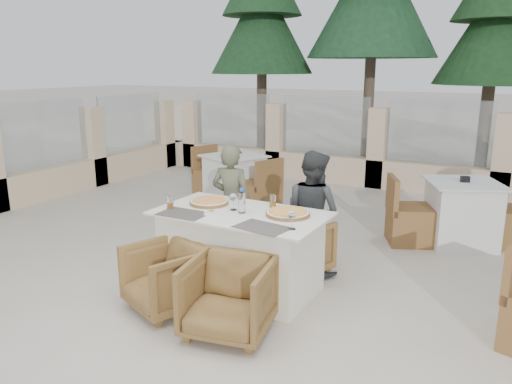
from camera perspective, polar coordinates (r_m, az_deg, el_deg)
The scene contains 26 objects.
ground at distance 4.96m, azimuth -2.21°, elevation -10.84°, with size 80.00×80.00×0.00m, color beige.
sand_patch at distance 18.11m, azimuth 21.49°, elevation 6.57°, with size 30.00×16.00×0.01m, color beige.
perimeter_wall_far at distance 9.05m, azimuth 13.73°, elevation 5.53°, with size 10.00×0.34×1.60m, color beige, non-canonical shape.
perimeter_wall_left at distance 8.77m, azimuth -22.86°, elevation 4.56°, with size 0.34×7.00×1.60m, color beige, non-canonical shape.
pine_far_left at distance 12.33m, azimuth 0.68°, elevation 17.21°, with size 2.42×2.42×5.50m, color #1B4120.
pine_mid_left at distance 11.88m, azimuth 13.26°, elevation 19.39°, with size 2.86×2.86×6.50m, color #1F4A28.
pine_centre at distance 11.08m, azimuth 25.52°, elevation 14.94°, with size 2.20×2.20×5.00m, color #1B401D.
dining_table at distance 4.80m, azimuth -1.75°, elevation -6.75°, with size 1.60×0.90×0.77m, color silver, non-canonical shape.
placemat_near_left at distance 4.67m, azimuth -8.30°, elevation -2.46°, with size 0.45×0.30×0.00m, color #4E4943.
placemat_near_right at distance 4.23m, azimuth 0.70°, elevation -4.07°, with size 0.45×0.30×0.00m, color #524D47.
pizza_left at distance 4.96m, azimuth -5.39°, elevation -1.10°, with size 0.38×0.38×0.05m, color #E35B1F.
pizza_right at distance 4.57m, azimuth 3.66°, elevation -2.39°, with size 0.41×0.41×0.05m, color orange.
water_bottle at distance 4.63m, azimuth -1.63°, elevation -0.98°, with size 0.07×0.07×0.24m, color #A8C0DE.
wine_glass_centre at distance 4.72m, azimuth -2.60°, elevation -1.00°, with size 0.08×0.08×0.18m, color white, non-canonical shape.
wine_glass_corner at distance 4.18m, azimuth 4.15°, elevation -3.06°, with size 0.08×0.08×0.18m, color white, non-canonical shape.
beer_glass_left at distance 4.84m, azimuth -9.80°, elevation -1.19°, with size 0.06×0.06×0.12m, color orange.
beer_glass_right at distance 4.82m, azimuth 1.93°, elevation -1.03°, with size 0.06×0.06×0.13m, color orange.
olive_dish at distance 4.61m, azimuth -5.10°, elevation -2.31°, with size 0.11×0.11×0.04m, color white, non-canonical shape.
armchair_far_left at distance 5.55m, azimuth -3.38°, elevation -5.07°, with size 0.58×0.60×0.54m, color brown.
armchair_far_right at distance 5.20m, azimuth 4.44°, elevation -6.15°, with size 0.63×0.64×0.59m, color brown.
armchair_near_left at distance 4.52m, azimuth -10.21°, elevation -9.58°, with size 0.63×0.65×0.59m, color brown.
armchair_near_right at distance 4.07m, azimuth -3.12°, elevation -11.90°, with size 0.66×0.68×0.62m, color brown.
diner_left at distance 5.47m, azimuth -2.79°, elevation -1.19°, with size 0.47×0.31×1.30m, color #545840.
diner_right at distance 5.15m, azimuth 6.47°, elevation -2.33°, with size 0.62×0.49×1.28m, color #36383B.
bg_table_a at distance 7.75m, azimuth -2.47°, elevation 1.40°, with size 1.64×0.82×0.77m, color silver, non-canonical shape.
bg_table_b at distance 6.47m, azimuth 22.43°, elevation -2.26°, with size 1.64×0.82×0.77m, color silver, non-canonical shape.
Camera 1 is at (2.34, -3.84, 2.10)m, focal length 35.00 mm.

